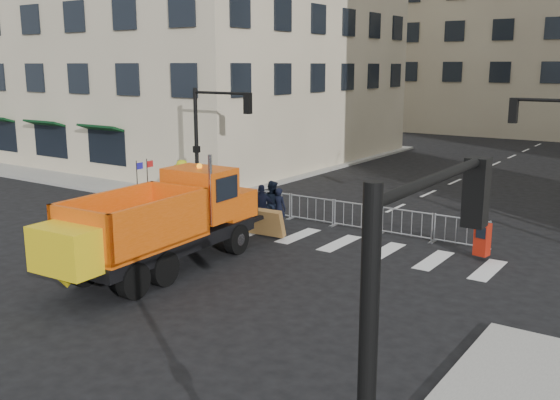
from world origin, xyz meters
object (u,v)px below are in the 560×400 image
Objects in this scene: worker at (183,182)px; newspaper_box at (482,239)px; cop_a at (279,208)px; plow_truck at (160,221)px; cop_b at (272,204)px; cop_c at (262,208)px.

newspaper_box is (13.86, -0.30, -0.46)m from worker.
newspaper_box is at bearing -177.72° from cop_a.
plow_truck is at bearing -78.29° from worker.
plow_truck is 10.63m from newspaper_box.
plow_truck is at bearing 94.59° from cop_b.
cop_b is at bearing -119.37° from cop_c.
plow_truck is at bearing 87.31° from cop_a.
worker is (-5.56, 0.74, 0.21)m from cop_b.
cop_a is 6.02m from worker.
cop_b is at bearing -167.27° from newspaper_box.
cop_b is 1.72× the size of newspaper_box.
cop_c is at bearing 96.72° from cop_b.
worker reaches higher than cop_b.
worker is 1.83× the size of newspaper_box.
cop_b is 8.31m from newspaper_box.
newspaper_box is at bearing -52.54° from plow_truck.
cop_c is (-0.34, -0.69, 0.10)m from cop_a.
cop_b is at bearing -13.72° from cop_a.
cop_b is 0.94× the size of worker.
worker is (-5.83, 7.20, -0.46)m from plow_truck.
plow_truck reaches higher than cop_a.
cop_a is 0.83× the size of worker.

